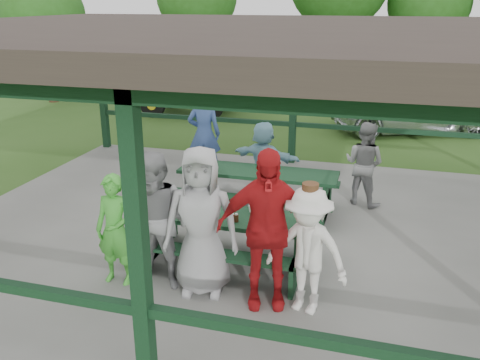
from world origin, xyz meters
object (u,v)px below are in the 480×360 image
(picnic_table_near, at_px, (226,233))
(spectator_blue, at_px, (204,134))
(contestant_grey_left, at_px, (158,222))
(contestant_grey_mid, at_px, (201,222))
(spectator_lblue, at_px, (263,160))
(contestant_white_fedora, at_px, (307,251))
(contestant_red, at_px, (266,229))
(contestant_green, at_px, (116,230))
(farm_trailer, at_px, (189,92))
(spectator_grey, at_px, (364,164))
(picnic_table_far, at_px, (258,185))
(pickup_truck, at_px, (415,108))

(picnic_table_near, bearing_deg, spectator_blue, 114.11)
(contestant_grey_left, distance_m, contestant_grey_mid, 0.58)
(contestant_grey_left, height_order, spectator_blue, spectator_blue)
(spectator_lblue, bearing_deg, contestant_white_fedora, 125.69)
(contestant_red, bearing_deg, contestant_green, 166.89)
(picnic_table_near, distance_m, farm_trailer, 10.68)
(contestant_green, height_order, contestant_grey_left, contestant_grey_left)
(contestant_grey_left, relative_size, spectator_grey, 1.18)
(contestant_grey_left, bearing_deg, picnic_table_far, 82.90)
(contestant_green, xyz_separation_m, spectator_lblue, (1.12, 3.58, -0.02))
(spectator_lblue, height_order, spectator_blue, spectator_blue)
(picnic_table_near, xyz_separation_m, pickup_truck, (2.87, 9.35, 0.09))
(picnic_table_far, bearing_deg, contestant_grey_left, -102.31)
(contestant_red, bearing_deg, contestant_white_fedora, -16.48)
(contestant_grey_left, height_order, pickup_truck, contestant_grey_left)
(picnic_table_near, height_order, spectator_lblue, spectator_lblue)
(picnic_table_near, bearing_deg, contestant_green, -144.96)
(spectator_blue, bearing_deg, contestant_white_fedora, 111.05)
(contestant_green, height_order, spectator_grey, spectator_grey)
(picnic_table_near, bearing_deg, spectator_grey, 58.78)
(contestant_green, xyz_separation_m, contestant_white_fedora, (2.50, 0.02, 0.04))
(picnic_table_far, xyz_separation_m, pickup_truck, (2.90, 7.35, 0.08))
(contestant_grey_left, distance_m, pickup_truck, 10.76)
(spectator_lblue, height_order, farm_trailer, spectator_lblue)
(contestant_green, bearing_deg, contestant_grey_mid, 5.16)
(contestant_grey_mid, xyz_separation_m, contestant_red, (0.84, -0.06, 0.03))
(spectator_lblue, bearing_deg, contestant_grey_mid, 105.05)
(spectator_grey, distance_m, farm_trailer, 9.19)
(contestant_grey_left, bearing_deg, spectator_lblue, 86.51)
(picnic_table_near, xyz_separation_m, spectator_lblue, (-0.11, 2.72, 0.26))
(contestant_white_fedora, distance_m, farm_trailer, 11.99)
(contestant_grey_left, xyz_separation_m, contestant_red, (1.41, -0.01, 0.09))
(contestant_grey_mid, bearing_deg, contestant_white_fedora, -13.63)
(picnic_table_far, bearing_deg, contestant_red, -74.30)
(contestant_green, bearing_deg, spectator_grey, 51.70)
(picnic_table_near, height_order, contestant_green, contestant_green)
(contestant_red, bearing_deg, pickup_truck, 63.99)
(picnic_table_far, relative_size, contestant_grey_mid, 1.43)
(farm_trailer, bearing_deg, picnic_table_near, -67.99)
(pickup_truck, bearing_deg, picnic_table_near, 143.58)
(contestant_white_fedora, relative_size, spectator_lblue, 1.12)
(contestant_green, height_order, spectator_lblue, contestant_green)
(contestant_green, relative_size, pickup_truck, 0.31)
(contestant_grey_left, xyz_separation_m, farm_trailer, (-3.70, 10.57, -0.28))
(spectator_blue, xyz_separation_m, pickup_truck, (4.42, 5.88, -0.37))
(contestant_white_fedora, bearing_deg, contestant_grey_left, -166.14)
(spectator_grey, distance_m, pickup_truck, 6.59)
(picnic_table_far, bearing_deg, contestant_grey_mid, -90.89)
(spectator_blue, bearing_deg, spectator_grey, 157.26)
(spectator_lblue, xyz_separation_m, spectator_grey, (1.84, 0.14, 0.04))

